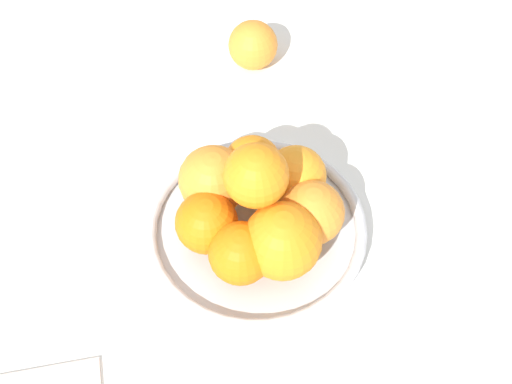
# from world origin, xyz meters

# --- Properties ---
(ground_plane) EXTENTS (4.00, 4.00, 0.00)m
(ground_plane) POSITION_xyz_m (0.00, 0.00, 0.00)
(ground_plane) COLOR white
(fruit_bowl) EXTENTS (0.25, 0.25, 0.03)m
(fruit_bowl) POSITION_xyz_m (0.00, 0.00, 0.02)
(fruit_bowl) COLOR silver
(fruit_bowl) RESTS_ON ground_plane
(orange_pile) EXTENTS (0.19, 0.18, 0.13)m
(orange_pile) POSITION_xyz_m (-0.00, 0.00, 0.07)
(orange_pile) COLOR orange
(orange_pile) RESTS_ON fruit_bowl
(stray_orange) EXTENTS (0.07, 0.07, 0.07)m
(stray_orange) POSITION_xyz_m (0.08, -0.27, 0.03)
(stray_orange) COLOR orange
(stray_orange) RESTS_ON ground_plane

